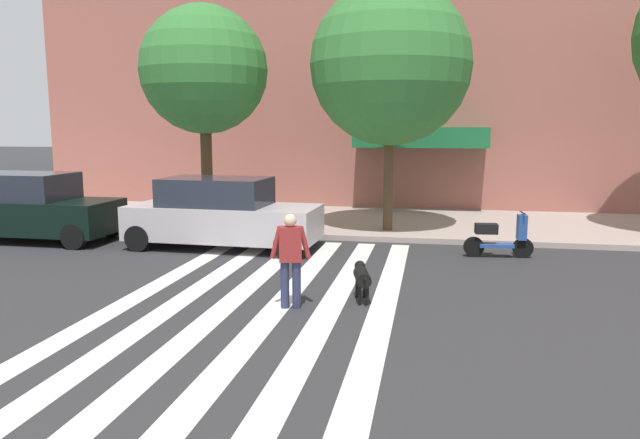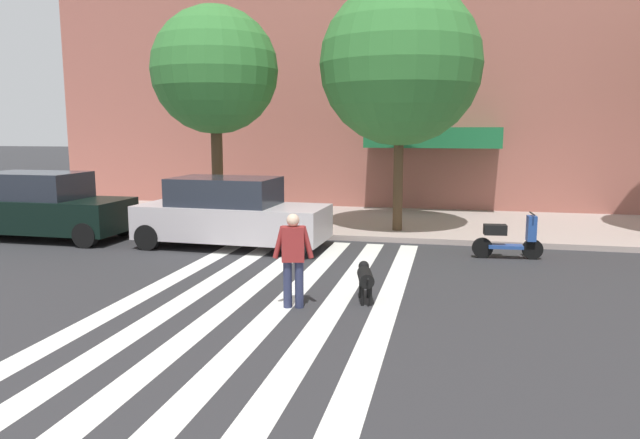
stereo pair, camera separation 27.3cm
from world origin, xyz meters
The scene contains 10 objects.
ground_plane centered at (0.00, 7.08, 0.00)m, with size 160.00×160.00×0.00m, color #2B2B2D.
sidewalk_far centered at (0.00, 17.15, 0.07)m, with size 80.00×6.00×0.15m, color #A7958D.
crosswalk_stripes centered at (0.64, 7.08, 0.00)m, with size 4.95×13.55×0.01m.
parked_car_near_curb centered at (-7.27, 12.64, 0.90)m, with size 4.86×2.04×1.86m.
parked_car_behind_first centered at (-1.63, 12.64, 0.88)m, with size 4.95×2.15×1.82m.
parked_scooter centered at (5.27, 12.81, 0.48)m, with size 1.63×0.50×1.11m.
street_tree_nearest centered at (-2.96, 15.03, 4.72)m, with size 3.70×3.70×6.45m.
street_tree_middle centered at (2.42, 15.31, 4.81)m, with size 4.50×4.50×6.92m.
pedestrian_dog_walker centered at (1.33, 7.94, 0.93)m, with size 0.71×0.32×1.64m.
dog_on_leash centered at (2.48, 8.61, 0.44)m, with size 0.41×1.07×0.65m.
Camera 2 is at (3.94, -1.55, 3.07)m, focal length 33.10 mm.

